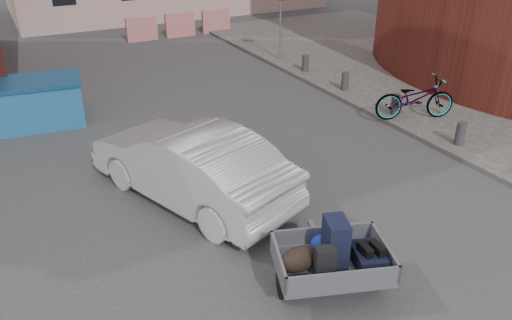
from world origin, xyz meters
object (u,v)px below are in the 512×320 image
silver_car (190,164)px  bicycle (415,98)px  trailer (331,258)px  dumpster (25,104)px

silver_car → bicycle: (6.53, 0.87, -0.07)m
trailer → silver_car: size_ratio=0.44×
trailer → dumpster: 9.38m
silver_car → trailer: bearing=82.9°
silver_car → bicycle: size_ratio=2.15×
trailer → silver_car: silver_car is taller
dumpster → bicycle: bicycle is taller
silver_car → bicycle: bearing=167.1°
trailer → dumpster: bearing=129.3°
dumpster → silver_car: bearing=-58.3°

